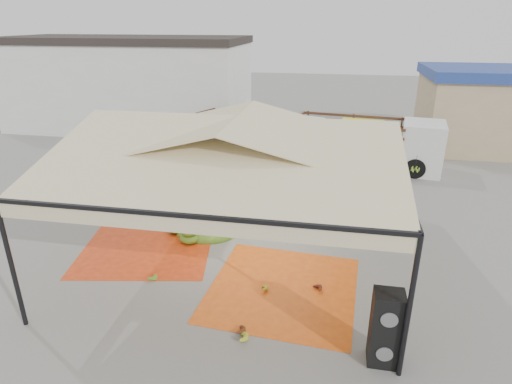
% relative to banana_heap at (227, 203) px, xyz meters
% --- Properties ---
extents(ground, '(90.00, 90.00, 0.00)m').
position_rel_banana_heap_xyz_m(ground, '(0.91, -2.11, -0.57)').
color(ground, slate).
rests_on(ground, ground).
extents(canopy_tent, '(8.10, 8.10, 4.00)m').
position_rel_banana_heap_xyz_m(canopy_tent, '(0.91, -2.11, 2.73)').
color(canopy_tent, black).
rests_on(canopy_tent, ground).
extents(building_white, '(14.30, 6.30, 5.40)m').
position_rel_banana_heap_xyz_m(building_white, '(-9.09, 11.89, 2.14)').
color(building_white, silver).
rests_on(building_white, ground).
extents(building_tan, '(6.30, 5.30, 4.10)m').
position_rel_banana_heap_xyz_m(building_tan, '(10.91, 10.89, 1.50)').
color(building_tan, tan).
rests_on(building_tan, ground).
extents(tarp_left, '(4.29, 4.14, 0.01)m').
position_rel_banana_heap_xyz_m(tarp_left, '(-1.85, -2.37, -0.57)').
color(tarp_left, '#E34415').
rests_on(tarp_left, ground).
extents(tarp_right, '(3.86, 4.03, 0.01)m').
position_rel_banana_heap_xyz_m(tarp_right, '(2.38, -3.71, -0.57)').
color(tarp_right, orange).
rests_on(tarp_right, ground).
extents(banana_heap, '(6.67, 6.19, 1.14)m').
position_rel_banana_heap_xyz_m(banana_heap, '(0.00, 0.00, 0.00)').
color(banana_heap, '#4C6F17').
rests_on(banana_heap, ground).
extents(hand_yellow_a, '(0.55, 0.48, 0.22)m').
position_rel_banana_heap_xyz_m(hand_yellow_a, '(1.71, -5.73, -0.46)').
color(hand_yellow_a, gold).
rests_on(hand_yellow_a, ground).
extents(hand_yellow_b, '(0.45, 0.40, 0.17)m').
position_rel_banana_heap_xyz_m(hand_yellow_b, '(1.87, -3.89, -0.48)').
color(hand_yellow_b, gold).
rests_on(hand_yellow_b, ground).
extents(hand_red_a, '(0.45, 0.38, 0.20)m').
position_rel_banana_heap_xyz_m(hand_red_a, '(1.62, -5.50, -0.47)').
color(hand_red_a, '#5A2D14').
rests_on(hand_red_a, ground).
extents(hand_red_b, '(0.54, 0.51, 0.19)m').
position_rel_banana_heap_xyz_m(hand_red_b, '(3.19, -3.66, -0.48)').
color(hand_red_b, '#592314').
rests_on(hand_red_b, ground).
extents(hand_green, '(0.48, 0.42, 0.20)m').
position_rel_banana_heap_xyz_m(hand_green, '(-1.07, -3.92, -0.47)').
color(hand_green, '#4C7618').
rests_on(hand_green, ground).
extents(hanging_bunches, '(4.74, 0.24, 0.20)m').
position_rel_banana_heap_xyz_m(hanging_bunches, '(3.31, -1.47, 2.05)').
color(hanging_bunches, '#4D7618').
rests_on(hanging_bunches, ground).
extents(speaker_stack, '(0.58, 0.51, 1.60)m').
position_rel_banana_heap_xyz_m(speaker_stack, '(4.61, -5.81, 0.23)').
color(speaker_stack, black).
rests_on(speaker_stack, ground).
extents(banana_leaves, '(0.96, 1.36, 3.70)m').
position_rel_banana_heap_xyz_m(banana_leaves, '(-0.58, -1.22, -0.57)').
color(banana_leaves, '#386D1D').
rests_on(banana_leaves, ground).
extents(vendor, '(0.66, 0.52, 1.58)m').
position_rel_banana_heap_xyz_m(vendor, '(1.15, 1.63, 0.22)').
color(vendor, gray).
rests_on(vendor, ground).
extents(truck_left, '(6.41, 4.23, 2.09)m').
position_rel_banana_heap_xyz_m(truck_left, '(0.01, 7.20, 0.71)').
color(truck_left, '#51321B').
rests_on(truck_left, ground).
extents(truck_right, '(6.66, 3.11, 2.20)m').
position_rel_banana_heap_xyz_m(truck_right, '(5.15, 6.63, 0.78)').
color(truck_right, '#532B1B').
rests_on(truck_right, ground).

